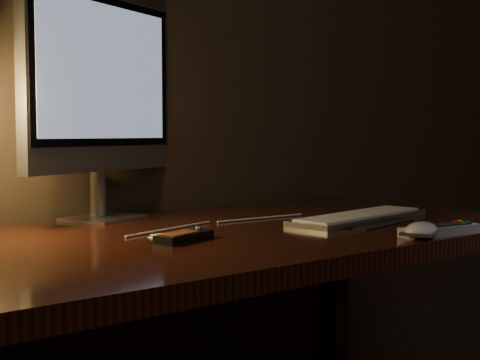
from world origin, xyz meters
TOP-DOWN VIEW (x-y plane):
  - desk at (0.00, 1.93)m, footprint 1.60×0.75m
  - monitor at (-0.07, 2.17)m, footprint 0.48×0.22m
  - keyboard at (0.42, 1.78)m, footprint 0.45×0.18m
  - mousepad at (0.38, 1.76)m, footprint 0.26×0.22m
  - mouse at (0.30, 1.52)m, footprint 0.13×0.10m
  - media_remote at (-0.09, 1.79)m, footprint 0.14×0.09m
  - tv_remote at (0.36, 1.52)m, footprint 0.20×0.07m
  - papers at (-0.08, 1.83)m, footprint 0.11×0.07m
  - cable at (0.10, 1.92)m, footprint 0.53×0.05m

SIDE VIEW (x-z plane):
  - desk at x=0.00m, z-range 0.25..1.00m
  - mousepad at x=0.38m, z-range 0.75..0.75m
  - cable at x=0.10m, z-range 0.75..0.75m
  - papers at x=-0.08m, z-range 0.75..0.76m
  - keyboard at x=0.42m, z-range 0.75..0.77m
  - media_remote at x=-0.09m, z-range 0.75..0.77m
  - tv_remote at x=0.36m, z-range 0.75..0.77m
  - mouse at x=0.30m, z-range 0.75..0.77m
  - monitor at x=-0.07m, z-range 0.80..1.34m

